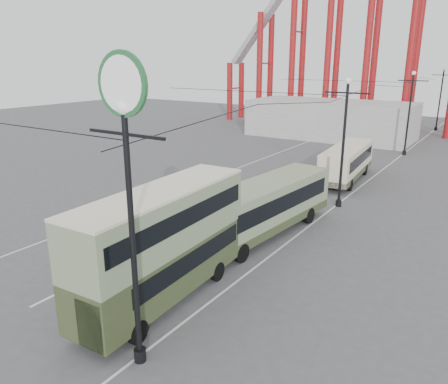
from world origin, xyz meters
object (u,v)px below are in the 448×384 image
Objects in this scene: single_decker_green at (264,206)px; single_decker_cream at (347,161)px; double_decker_bus at (163,240)px; pedestrian at (194,224)px; lamp_post_near at (126,148)px.

single_decker_green is 1.19× the size of single_decker_cream.
double_decker_bus is at bearing -85.14° from single_decker_green.
single_decker_green is at bearing -153.06° from pedestrian.
lamp_post_near is at bearing -76.07° from single_decker_green.
double_decker_bus is at bearing -94.98° from single_decker_cream.
double_decker_bus is 24.73m from single_decker_cream.
single_decker_green is at bearing 98.75° from lamp_post_near.
single_decker_green is at bearing 86.95° from double_decker_bus.
pedestrian is (-5.51, 10.45, -7.07)m from lamp_post_near.
double_decker_bus is 7.82m from pedestrian.
lamp_post_near is 14.47m from single_decker_green.
double_decker_bus is at bearing 108.01° from pedestrian.
single_decker_green is at bearing -94.89° from single_decker_cream.
double_decker_bus reaches higher than pedestrian.
single_decker_green is (-2.00, 13.03, -5.96)m from lamp_post_near.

